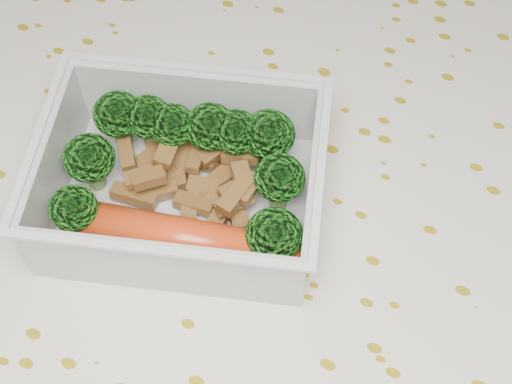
% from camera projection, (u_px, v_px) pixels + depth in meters
% --- Properties ---
extents(dining_table, '(1.40, 0.90, 0.75)m').
position_uv_depth(dining_table, '(261.00, 267.00, 0.55)').
color(dining_table, brown).
rests_on(dining_table, ground).
extents(tablecloth, '(1.46, 0.96, 0.19)m').
position_uv_depth(tablecloth, '(261.00, 236.00, 0.51)').
color(tablecloth, silver).
rests_on(tablecloth, dining_table).
extents(lunch_container, '(0.21, 0.18, 0.06)m').
position_uv_depth(lunch_container, '(183.00, 187.00, 0.46)').
color(lunch_container, silver).
rests_on(lunch_container, tablecloth).
extents(broccoli_florets, '(0.17, 0.13, 0.05)m').
position_uv_depth(broccoli_florets, '(192.00, 154.00, 0.46)').
color(broccoli_florets, '#608C3F').
rests_on(broccoli_florets, lunch_container).
extents(meat_pile, '(0.11, 0.08, 0.03)m').
position_uv_depth(meat_pile, '(194.00, 177.00, 0.47)').
color(meat_pile, brown).
rests_on(meat_pile, lunch_container).
extents(sausage, '(0.15, 0.05, 0.03)m').
position_uv_depth(sausage, '(179.00, 238.00, 0.44)').
color(sausage, red).
rests_on(sausage, lunch_container).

